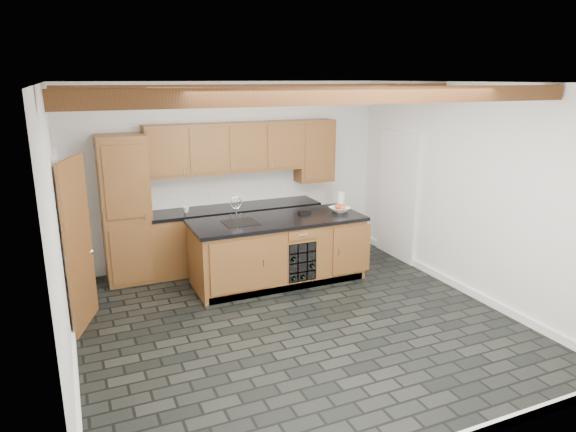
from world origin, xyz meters
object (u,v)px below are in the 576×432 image
at_px(kitchen_scale, 305,211).
at_px(paper_towel, 341,200).
at_px(fruit_bowl, 340,209).
at_px(island, 279,250).

xyz_separation_m(kitchen_scale, paper_towel, (0.64, 0.07, 0.10)).
height_order(kitchen_scale, fruit_bowl, fruit_bowl).
xyz_separation_m(fruit_bowl, paper_towel, (0.13, 0.20, 0.09)).
bearing_deg(island, paper_towel, 10.06).
relative_size(island, paper_towel, 10.19).
height_order(kitchen_scale, paper_towel, paper_towel).
bearing_deg(paper_towel, island, -169.94).
distance_m(island, fruit_bowl, 1.10).
relative_size(island, kitchen_scale, 13.19).
distance_m(island, kitchen_scale, 0.69).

